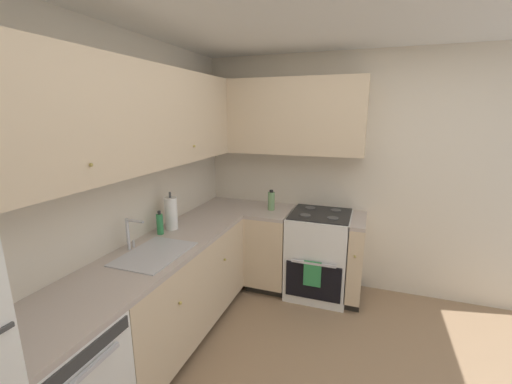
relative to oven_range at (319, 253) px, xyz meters
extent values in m
cube|color=beige|center=(-1.57, 1.37, 0.80)|extent=(3.80, 0.05, 2.51)
cube|color=beige|center=(0.31, -0.43, 0.80)|extent=(0.05, 3.66, 2.51)
cube|color=#333333|center=(-2.30, 0.74, 0.35)|extent=(0.55, 0.01, 0.07)
cube|color=silver|center=(-2.30, 0.72, 0.28)|extent=(0.36, 0.02, 0.02)
cube|color=beige|center=(-1.16, 1.04, 0.02)|extent=(1.68, 0.60, 0.76)
cube|color=black|center=(-1.16, 1.07, -0.41)|extent=(1.68, 0.54, 0.09)
sphere|color=tan|center=(-1.53, 0.73, 0.16)|extent=(0.02, 0.02, 0.02)
sphere|color=tan|center=(-0.79, 0.73, 0.16)|extent=(0.02, 0.02, 0.02)
cube|color=#B7A89E|center=(-1.16, 1.04, 0.42)|extent=(2.89, 0.60, 0.03)
cube|color=beige|center=(-0.02, 0.53, 0.02)|extent=(0.60, 0.42, 0.76)
cube|color=black|center=(0.01, 0.53, -0.41)|extent=(0.54, 0.42, 0.09)
cube|color=beige|center=(-0.02, -0.38, 0.02)|extent=(0.60, 0.15, 0.76)
cube|color=black|center=(0.01, -0.38, -0.41)|extent=(0.54, 0.15, 0.09)
sphere|color=tan|center=(-0.33, -0.38, 0.16)|extent=(0.02, 0.02, 0.02)
cube|color=#B7A89E|center=(-0.02, 0.53, 0.42)|extent=(0.60, 0.42, 0.03)
cube|color=#B7A89E|center=(-0.02, -0.38, 0.42)|extent=(0.60, 0.15, 0.03)
cube|color=white|center=(0.00, 0.00, -0.01)|extent=(0.64, 0.62, 0.89)
cube|color=black|center=(-0.32, 0.00, -0.17)|extent=(0.02, 0.55, 0.37)
cube|color=silver|center=(-0.35, 0.00, 0.04)|extent=(0.02, 0.43, 0.02)
cube|color=black|center=(0.00, 0.00, 0.44)|extent=(0.59, 0.60, 0.01)
cube|color=white|center=(0.31, 0.00, 0.51)|extent=(0.03, 0.60, 0.15)
cylinder|color=#4C4C4C|center=(-0.14, -0.14, 0.45)|extent=(0.11, 0.11, 0.01)
cylinder|color=#4C4C4C|center=(-0.14, 0.14, 0.45)|extent=(0.11, 0.11, 0.01)
cylinder|color=#4C4C4C|center=(0.14, -0.14, 0.45)|extent=(0.11, 0.11, 0.01)
cylinder|color=#4C4C4C|center=(0.14, 0.14, 0.45)|extent=(0.11, 0.11, 0.01)
cube|color=#338C4C|center=(-0.35, 0.01, -0.07)|extent=(0.02, 0.17, 0.26)
cube|color=beige|center=(-1.32, 1.18, 1.42)|extent=(2.57, 0.32, 0.76)
sphere|color=tan|center=(-1.89, 1.01, 1.17)|extent=(0.02, 0.02, 0.02)
sphere|color=tan|center=(-0.76, 1.01, 1.17)|extent=(0.02, 0.02, 0.02)
cube|color=beige|center=(0.12, 0.48, 1.42)|extent=(0.32, 1.72, 0.76)
cube|color=#B7B7BC|center=(-1.40, 1.01, 0.44)|extent=(0.58, 0.40, 0.01)
cube|color=gray|center=(-1.40, 1.01, 0.39)|extent=(0.53, 0.36, 0.09)
cube|color=#99999E|center=(-1.40, 1.01, 0.40)|extent=(0.02, 0.35, 0.06)
cylinder|color=silver|center=(-1.40, 1.24, 0.56)|extent=(0.02, 0.02, 0.25)
cylinder|color=silver|center=(-1.40, 1.17, 0.68)|extent=(0.02, 0.15, 0.02)
cylinder|color=silver|center=(-1.35, 1.24, 0.46)|extent=(0.02, 0.02, 0.06)
cylinder|color=#338C4C|center=(-1.04, 1.22, 0.52)|extent=(0.06, 0.06, 0.18)
cylinder|color=#262626|center=(-1.04, 1.22, 0.63)|extent=(0.03, 0.03, 0.03)
cylinder|color=white|center=(-0.89, 1.20, 0.58)|extent=(0.11, 0.11, 0.29)
cylinder|color=#3F3F3F|center=(-0.89, 1.20, 0.60)|extent=(0.02, 0.02, 0.35)
cylinder|color=#729E66|center=(-0.02, 0.53, 0.53)|extent=(0.07, 0.07, 0.20)
cylinder|color=black|center=(-0.02, 0.53, 0.64)|extent=(0.04, 0.04, 0.02)
camera|label=1|loc=(-3.27, -0.45, 1.45)|focal=22.92mm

